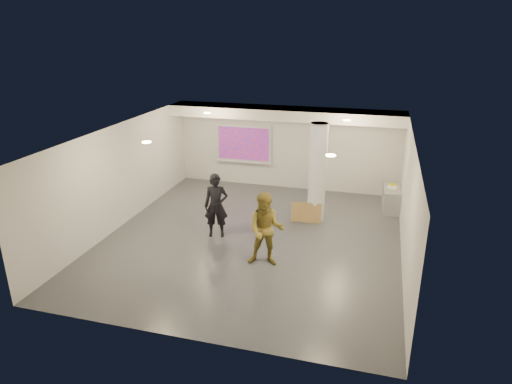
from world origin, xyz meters
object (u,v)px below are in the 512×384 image
(column, at_px, (317,173))
(credenza, at_px, (391,198))
(projection_screen, at_px, (244,144))
(man, at_px, (266,230))
(woman, at_px, (216,206))

(column, bearing_deg, credenza, 33.94)
(column, xyz_separation_m, credenza, (2.22, 1.49, -1.13))
(projection_screen, distance_m, credenza, 5.57)
(column, height_order, man, column)
(projection_screen, distance_m, man, 6.21)
(credenza, bearing_deg, woman, -147.46)
(man, bearing_deg, credenza, 49.28)
(man, bearing_deg, woman, 137.60)
(credenza, bearing_deg, projection_screen, 164.93)
(column, distance_m, projection_screen, 4.08)
(woman, distance_m, man, 2.12)
(column, relative_size, credenza, 2.37)
(column, xyz_separation_m, man, (-0.78, -3.08, -0.56))
(projection_screen, relative_size, man, 1.12)
(credenza, xyz_separation_m, woman, (-4.74, -3.36, 0.54))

